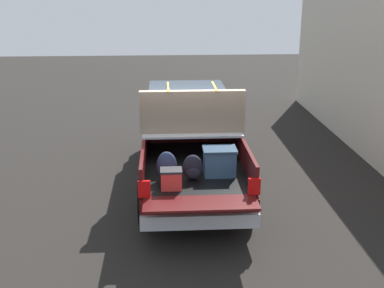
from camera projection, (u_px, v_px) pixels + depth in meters
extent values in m
plane|color=black|center=(190.00, 183.00, 10.58)|extent=(40.00, 40.00, 0.00)
cube|color=#470F0F|center=(190.00, 157.00, 10.38)|extent=(5.50, 1.92, 0.46)
cube|color=black|center=(194.00, 166.00, 9.17)|extent=(2.80, 1.80, 0.04)
cube|color=#470F0F|center=(144.00, 155.00, 9.04)|extent=(2.80, 0.06, 0.50)
cube|color=#470F0F|center=(243.00, 153.00, 9.15)|extent=(2.80, 0.06, 0.50)
cube|color=#470F0F|center=(190.00, 133.00, 10.39)|extent=(0.06, 1.80, 0.50)
cube|color=#470F0F|center=(201.00, 204.00, 7.58)|extent=(0.55, 1.80, 0.04)
cube|color=#B2B2B7|center=(191.00, 128.00, 9.74)|extent=(1.25, 1.92, 0.04)
cube|color=#470F0F|center=(187.00, 118.00, 11.51)|extent=(2.30, 1.92, 0.50)
cube|color=#2D3842|center=(187.00, 99.00, 11.26)|extent=(1.94, 1.76, 0.49)
cube|color=#470F0F|center=(185.00, 107.00, 12.81)|extent=(0.40, 1.82, 0.38)
cube|color=#B2B2B7|center=(200.00, 220.00, 7.84)|extent=(0.24, 1.92, 0.24)
cube|color=red|center=(144.00, 189.00, 7.72)|extent=(0.06, 0.20, 0.28)
cube|color=red|center=(254.00, 186.00, 7.82)|extent=(0.06, 0.20, 0.28)
cylinder|color=black|center=(151.00, 141.00, 12.06)|extent=(0.83, 0.30, 0.83)
cylinder|color=black|center=(222.00, 140.00, 12.16)|extent=(0.83, 0.30, 0.83)
cylinder|color=black|center=(147.00, 201.00, 8.74)|extent=(0.83, 0.30, 0.83)
cylinder|color=black|center=(244.00, 199.00, 8.84)|extent=(0.83, 0.30, 0.83)
cube|color=#335170|center=(219.00, 163.00, 8.61)|extent=(0.40, 0.55, 0.44)
cube|color=#23394E|center=(220.00, 150.00, 8.53)|extent=(0.44, 0.59, 0.05)
ellipsoid|color=black|center=(193.00, 167.00, 8.40)|extent=(0.20, 0.35, 0.45)
ellipsoid|color=black|center=(193.00, 173.00, 8.32)|extent=(0.09, 0.24, 0.20)
ellipsoid|color=#283351|center=(167.00, 166.00, 8.36)|extent=(0.20, 0.35, 0.52)
ellipsoid|color=#283351|center=(167.00, 173.00, 8.28)|extent=(0.09, 0.24, 0.23)
cube|color=red|center=(171.00, 180.00, 8.04)|extent=(0.26, 0.34, 0.30)
cube|color=#262628|center=(171.00, 171.00, 7.99)|extent=(0.28, 0.36, 0.04)
cube|color=#84705B|center=(191.00, 117.00, 9.67)|extent=(0.81, 2.01, 0.42)
cube|color=#84705B|center=(192.00, 101.00, 9.24)|extent=(0.16, 2.01, 0.40)
cube|color=#84705B|center=(145.00, 102.00, 9.57)|extent=(0.57, 0.20, 0.22)
cube|color=#84705B|center=(237.00, 100.00, 9.67)|extent=(0.57, 0.20, 0.22)
cube|color=yellow|center=(168.00, 87.00, 9.45)|extent=(0.91, 0.03, 0.02)
cube|color=yellow|center=(215.00, 86.00, 9.50)|extent=(0.91, 0.03, 0.02)
cube|color=beige|center=(370.00, 75.00, 11.99)|extent=(11.61, 0.36, 3.97)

